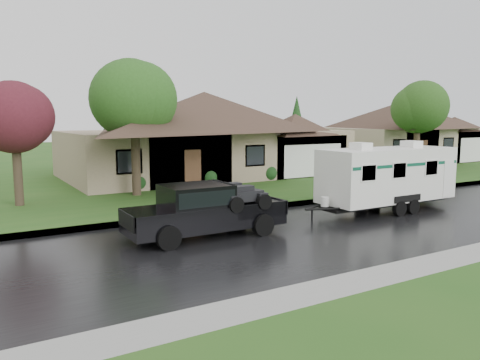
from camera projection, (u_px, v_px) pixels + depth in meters
name	position (u px, v px, depth m)	size (l,w,h in m)	color
ground	(314.00, 216.00, 19.19)	(140.00, 140.00, 0.00)	#26531A
road	(348.00, 225.00, 17.48)	(140.00, 8.00, 0.01)	black
curb	(282.00, 205.00, 21.09)	(140.00, 0.50, 0.15)	gray
lawn	(172.00, 176.00, 31.95)	(140.00, 26.00, 0.15)	#26531A
house_main	(209.00, 124.00, 31.66)	(19.44, 10.80, 6.90)	gray
house_neighbor	(404.00, 126.00, 42.27)	(15.12, 9.72, 6.45)	tan
tree_left_green	(134.00, 102.00, 22.92)	(4.03, 4.03, 6.67)	#382B1E
tree_red	(15.00, 121.00, 20.22)	(3.23, 3.23, 5.35)	#382B1E
tree_right_green	(418.00, 110.00, 32.76)	(3.85, 3.85, 6.37)	#382B1E
shrub_row	(240.00, 174.00, 28.04)	(13.60, 1.00, 1.00)	#143814
pickup_truck	(203.00, 209.00, 15.65)	(5.41, 2.06, 1.80)	black
travel_trailer	(387.00, 174.00, 20.03)	(6.68, 2.35, 3.00)	white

